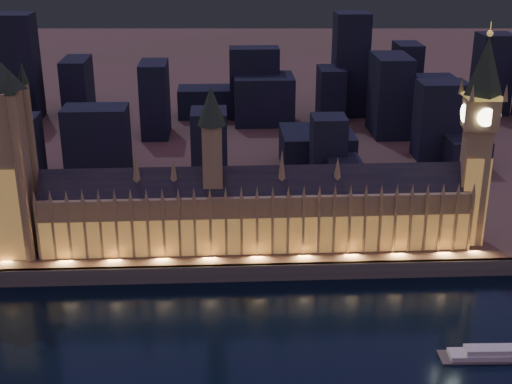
{
  "coord_description": "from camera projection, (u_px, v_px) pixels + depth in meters",
  "views": [
    {
      "loc": [
        -9.84,
        -248.19,
        156.03
      ],
      "look_at": [
        5.0,
        55.0,
        38.0
      ],
      "focal_mm": 50.0,
      "sensor_mm": 36.0,
      "label": 1
    }
  ],
  "objects": [
    {
      "name": "embankment_wall",
      "position": [
        247.0,
        273.0,
        324.75
      ],
      "size": [
        2000.0,
        2.5,
        8.0
      ],
      "primitive_type": "cube",
      "color": "#4D4342",
      "rests_on": "ground"
    },
    {
      "name": "north_bank",
      "position": [
        230.0,
        66.0,
        770.66
      ],
      "size": [
        2000.0,
        960.0,
        8.0
      ],
      "primitive_type": "cube",
      "color": "brown",
      "rests_on": "ground"
    },
    {
      "name": "palace_of_westminster",
      "position": [
        254.0,
        210.0,
        336.15
      ],
      "size": [
        202.0,
        21.8,
        78.0
      ],
      "color": "#8C7357",
      "rests_on": "north_bank"
    },
    {
      "name": "elizabeth_tower",
      "position": [
        479.0,
        125.0,
        326.54
      ],
      "size": [
        18.0,
        18.0,
        104.88
      ],
      "color": "#8C7357",
      "rests_on": "north_bank"
    },
    {
      "name": "ground_plane",
      "position": [
        250.0,
        329.0,
        288.03
      ],
      "size": [
        2000.0,
        2000.0,
        0.0
      ],
      "primitive_type": "plane",
      "color": "black",
      "rests_on": "ground"
    },
    {
      "name": "city_backdrop",
      "position": [
        281.0,
        102.0,
        508.63
      ],
      "size": [
        483.67,
        215.63,
        80.33
      ],
      "color": "black",
      "rests_on": "north_bank"
    },
    {
      "name": "river_boat",
      "position": [
        492.0,
        354.0,
        268.77
      ],
      "size": [
        39.67,
        10.28,
        4.5
      ],
      "color": "#4D4342",
      "rests_on": "ground"
    }
  ]
}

